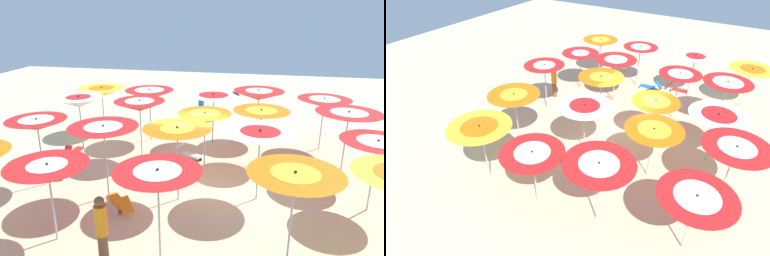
% 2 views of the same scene
% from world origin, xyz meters
% --- Properties ---
extents(ground, '(43.03, 43.03, 0.04)m').
position_xyz_m(ground, '(0.00, 0.00, -0.02)').
color(ground, beige).
extents(beach_umbrella_0, '(2.12, 2.12, 2.34)m').
position_xyz_m(beach_umbrella_0, '(4.19, -5.14, 2.07)').
color(beach_umbrella_0, '#B2B2B7').
rests_on(beach_umbrella_0, ground).
extents(beach_umbrella_1, '(2.07, 2.07, 2.23)m').
position_xyz_m(beach_umbrella_1, '(4.24, -2.81, 1.95)').
color(beach_umbrella_1, '#B2B2B7').
rests_on(beach_umbrella_1, ground).
extents(beach_umbrella_2, '(2.02, 2.02, 2.50)m').
position_xyz_m(beach_umbrella_2, '(4.56, 0.15, 2.26)').
color(beach_umbrella_2, '#B2B2B7').
rests_on(beach_umbrella_2, ground).
extents(beach_umbrella_3, '(2.19, 2.19, 2.44)m').
position_xyz_m(beach_umbrella_3, '(3.92, 3.15, 2.19)').
color(beach_umbrella_3, '#B2B2B7').
rests_on(beach_umbrella_3, ground).
extents(beach_umbrella_4, '(2.29, 2.29, 2.40)m').
position_xyz_m(beach_umbrella_4, '(3.42, 5.55, 2.18)').
color(beach_umbrella_4, '#B2B2B7').
rests_on(beach_umbrella_4, ground).
extents(beach_umbrella_5, '(1.96, 1.96, 2.43)m').
position_xyz_m(beach_umbrella_5, '(1.51, -4.92, 2.20)').
color(beach_umbrella_5, '#B2B2B7').
rests_on(beach_umbrella_5, ground).
extents(beach_umbrella_6, '(2.16, 2.16, 2.48)m').
position_xyz_m(beach_umbrella_6, '(1.87, -2.39, 2.26)').
color(beach_umbrella_6, '#B2B2B7').
rests_on(beach_umbrella_6, ground).
extents(beach_umbrella_7, '(2.11, 2.11, 2.48)m').
position_xyz_m(beach_umbrella_7, '(1.56, -0.14, 2.23)').
color(beach_umbrella_7, '#B2B2B7').
rests_on(beach_umbrella_7, ground).
extents(beach_umbrella_8, '(2.27, 2.27, 2.37)m').
position_xyz_m(beach_umbrella_8, '(1.02, 2.31, 2.12)').
color(beach_umbrella_8, '#B2B2B7').
rests_on(beach_umbrella_8, ground).
extents(beach_umbrella_9, '(2.13, 2.13, 2.30)m').
position_xyz_m(beach_umbrella_9, '(1.02, 5.63, 2.08)').
color(beach_umbrella_9, '#B2B2B7').
rests_on(beach_umbrella_9, ground).
extents(beach_umbrella_10, '(1.96, 1.96, 2.46)m').
position_xyz_m(beach_umbrella_10, '(-1.51, -5.04, 2.19)').
color(beach_umbrella_10, '#B2B2B7').
rests_on(beach_umbrella_10, ground).
extents(beach_umbrella_11, '(1.99, 1.99, 2.45)m').
position_xyz_m(beach_umbrella_11, '(-1.44, -2.40, 2.19)').
color(beach_umbrella_11, '#B2B2B7').
rests_on(beach_umbrella_11, ground).
extents(beach_umbrella_12, '(2.02, 2.02, 2.18)m').
position_xyz_m(beach_umbrella_12, '(-1.20, 0.22, 1.93)').
color(beach_umbrella_12, '#B2B2B7').
rests_on(beach_umbrella_12, ground).
extents(beach_umbrella_13, '(2.16, 2.16, 2.22)m').
position_xyz_m(beach_umbrella_13, '(-1.84, 2.28, 1.99)').
color(beach_umbrella_13, '#B2B2B7').
rests_on(beach_umbrella_13, ground).
extents(beach_umbrella_14, '(2.23, 2.23, 2.51)m').
position_xyz_m(beach_umbrella_14, '(-1.15, 5.22, 2.29)').
color(beach_umbrella_14, '#B2B2B7').
rests_on(beach_umbrella_14, ground).
extents(beach_umbrella_15, '(2.22, 2.22, 2.23)m').
position_xyz_m(beach_umbrella_15, '(-4.27, -5.35, 1.96)').
color(beach_umbrella_15, '#B2B2B7').
rests_on(beach_umbrella_15, ground).
extents(beach_umbrella_16, '(2.16, 2.16, 2.42)m').
position_xyz_m(beach_umbrella_16, '(-3.49, -2.68, 2.16)').
color(beach_umbrella_16, '#B2B2B7').
rests_on(beach_umbrella_16, ground).
extents(beach_umbrella_17, '(2.27, 2.27, 2.30)m').
position_xyz_m(beach_umbrella_17, '(-3.65, 0.18, 2.08)').
color(beach_umbrella_17, '#B2B2B7').
rests_on(beach_umbrella_17, ground).
extents(beach_umbrella_18, '(2.25, 2.25, 2.38)m').
position_xyz_m(beach_umbrella_18, '(-4.52, 2.09, 2.11)').
color(beach_umbrella_18, '#B2B2B7').
rests_on(beach_umbrella_18, ground).
extents(beach_umbrella_19, '(2.20, 2.20, 2.29)m').
position_xyz_m(beach_umbrella_19, '(-3.92, 4.81, 2.06)').
color(beach_umbrella_19, '#B2B2B7').
rests_on(beach_umbrella_19, ground).
extents(lounger_0, '(1.29, 0.41, 0.61)m').
position_xyz_m(lounger_0, '(0.60, -4.67, 0.20)').
color(lounger_0, silver).
rests_on(lounger_0, ground).
extents(lounger_1, '(1.24, 1.24, 0.57)m').
position_xyz_m(lounger_1, '(2.45, -1.80, 0.20)').
color(lounger_1, silver).
rests_on(lounger_1, ground).
extents(lounger_2, '(1.23, 0.35, 0.64)m').
position_xyz_m(lounger_2, '(-0.94, -5.16, 0.21)').
color(lounger_2, silver).
rests_on(lounger_2, ground).
extents(lounger_3, '(0.84, 1.23, 0.62)m').
position_xyz_m(lounger_3, '(-1.68, -0.48, 0.21)').
color(lounger_3, '#333338').
rests_on(lounger_3, ground).
extents(beachgoer_1, '(0.30, 0.30, 1.85)m').
position_xyz_m(beachgoer_1, '(4.94, -1.13, 0.98)').
color(beachgoer_1, brown).
rests_on(beachgoer_1, ground).
extents(beach_ball, '(0.31, 0.31, 0.31)m').
position_xyz_m(beach_ball, '(2.99, -6.49, 0.16)').
color(beach_ball, white).
rests_on(beach_ball, ground).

